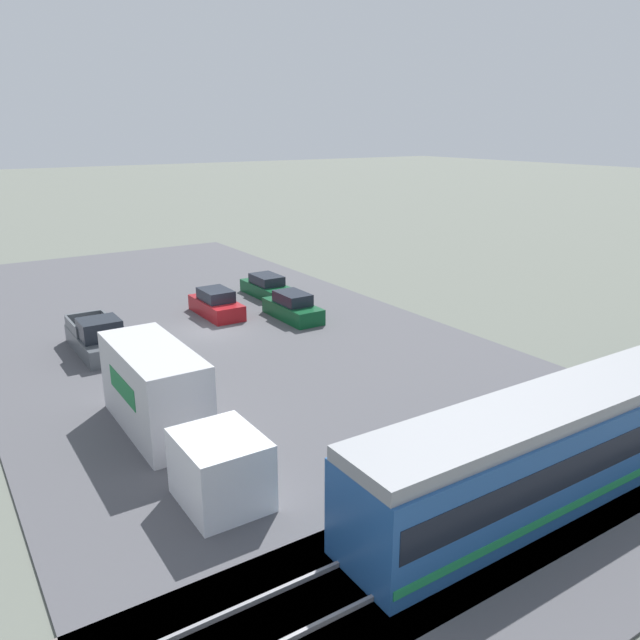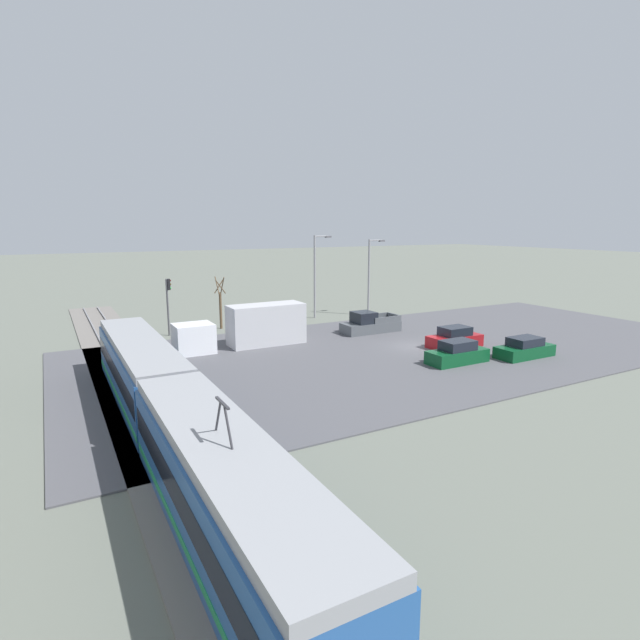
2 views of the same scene
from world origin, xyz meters
name	(u,v)px [view 2 (image 2 of 2)]	position (x,y,z in m)	size (l,w,h in m)	color
ground_plane	(417,347)	(0.00, 0.00, 0.00)	(320.00, 320.00, 0.00)	#60665B
road_surface	(417,347)	(0.00, 0.00, 0.04)	(23.48, 51.14, 0.08)	#4C4C51
rail_bed	(137,388)	(0.00, 20.78, 0.05)	(65.35, 4.40, 0.22)	slate
light_rail_tram	(171,413)	(-9.14, 20.78, 1.65)	(28.58, 2.79, 4.37)	#235193
box_truck	(250,327)	(6.44, 11.34, 1.55)	(2.36, 10.18, 3.19)	silver
pickup_truck	(370,324)	(6.14, 0.26, 0.79)	(2.03, 5.29, 1.88)	#4C5156
sedan_car_0	(525,349)	(-6.17, -4.72, 0.67)	(1.81, 4.49, 1.44)	#0C4723
sedan_car_1	(455,339)	(-1.50, -2.47, 0.74)	(1.84, 4.36, 1.60)	maroon
sedan_car_2	(457,354)	(-5.01, 0.63, 0.73)	(1.75, 4.40, 1.57)	#0C4723
traffic_light_pole	(168,299)	(13.66, 15.90, 3.20)	(0.28, 0.47, 4.90)	#47474C
street_tree	(220,305)	(14.39, 11.11, 2.18)	(1.13, 0.94, 4.79)	brown
street_lamp_near_crossing	(316,271)	(14.97, 0.81, 4.83)	(0.36, 1.95, 8.40)	gray
street_lamp_mid_block	(370,272)	(13.72, -4.97, 4.59)	(0.36, 1.95, 7.95)	gray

